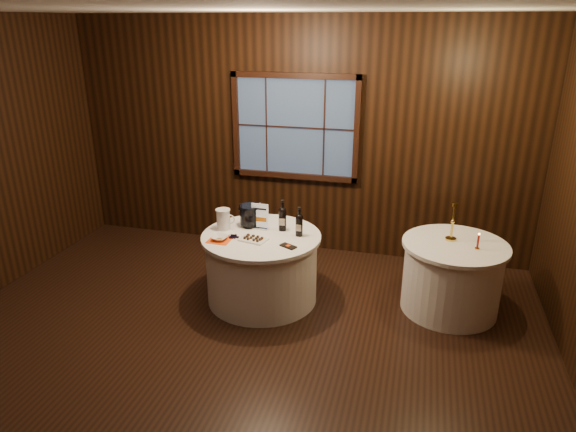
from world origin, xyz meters
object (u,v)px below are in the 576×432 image
(port_bottle_left, at_px, (282,217))
(glass_pitcher, at_px, (223,219))
(cracker_bowl, at_px, (220,238))
(red_candle, at_px, (478,243))
(chocolate_box, at_px, (288,246))
(port_bottle_right, at_px, (299,223))
(brass_candlestick, at_px, (452,227))
(main_table, at_px, (262,267))
(grape_bunch, at_px, (233,237))
(sign_stand, at_px, (260,220))
(chocolate_plate, at_px, (253,239))
(side_table, at_px, (452,277))
(ice_bucket, at_px, (250,215))

(port_bottle_left, relative_size, glass_pitcher, 1.52)
(cracker_bowl, bearing_deg, red_candle, 9.91)
(chocolate_box, bearing_deg, cracker_bowl, -151.10)
(port_bottle_left, distance_m, red_candle, 2.02)
(port_bottle_right, bearing_deg, port_bottle_left, 151.24)
(chocolate_box, relative_size, brass_candlestick, 0.42)
(main_table, bearing_deg, grape_bunch, -147.36)
(glass_pitcher, bearing_deg, cracker_bowl, -81.07)
(sign_stand, bearing_deg, brass_candlestick, 7.60)
(brass_candlestick, relative_size, red_candle, 2.32)
(sign_stand, xyz_separation_m, cracker_bowl, (-0.32, -0.40, -0.08))
(chocolate_plate, distance_m, brass_candlestick, 2.06)
(side_table, bearing_deg, sign_stand, -176.05)
(chocolate_plate, bearing_deg, chocolate_box, -9.46)
(brass_candlestick, bearing_deg, main_table, -168.92)
(side_table, xyz_separation_m, glass_pitcher, (-2.45, -0.24, 0.50))
(cracker_bowl, relative_size, red_candle, 0.91)
(ice_bucket, relative_size, cracker_bowl, 1.52)
(side_table, xyz_separation_m, port_bottle_right, (-1.60, -0.21, 0.52))
(sign_stand, relative_size, glass_pitcher, 1.34)
(side_table, relative_size, brass_candlestick, 2.66)
(ice_bucket, bearing_deg, side_table, 2.31)
(chocolate_box, height_order, glass_pitcher, glass_pitcher)
(sign_stand, distance_m, port_bottle_right, 0.46)
(side_table, relative_size, port_bottle_left, 3.12)
(grape_bunch, distance_m, glass_pitcher, 0.31)
(ice_bucket, xyz_separation_m, brass_candlestick, (2.15, 0.17, 0.02))
(ice_bucket, bearing_deg, chocolate_plate, -66.82)
(main_table, height_order, cracker_bowl, cracker_bowl)
(grape_bunch, height_order, red_candle, red_candle)
(chocolate_plate, xyz_separation_m, chocolate_box, (0.39, -0.07, -0.01))
(chocolate_plate, height_order, glass_pitcher, glass_pitcher)
(ice_bucket, bearing_deg, port_bottle_right, -12.12)
(sign_stand, relative_size, ice_bucket, 1.26)
(side_table, distance_m, port_bottle_left, 1.90)
(main_table, height_order, brass_candlestick, brass_candlestick)
(port_bottle_right, height_order, glass_pitcher, port_bottle_right)
(port_bottle_left, relative_size, ice_bucket, 1.43)
(port_bottle_left, relative_size, port_bottle_right, 1.08)
(port_bottle_left, xyz_separation_m, red_candle, (2.02, 0.02, -0.08))
(chocolate_plate, distance_m, chocolate_box, 0.40)
(grape_bunch, bearing_deg, chocolate_box, -5.76)
(side_table, distance_m, chocolate_box, 1.77)
(main_table, relative_size, cracker_bowl, 8.00)
(chocolate_plate, relative_size, glass_pitcher, 1.36)
(port_bottle_right, relative_size, chocolate_plate, 1.04)
(chocolate_box, relative_size, grape_bunch, 1.01)
(main_table, xyz_separation_m, side_table, (2.00, 0.30, 0.00))
(cracker_bowl, bearing_deg, sign_stand, 51.60)
(main_table, xyz_separation_m, chocolate_box, (0.36, -0.22, 0.39))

